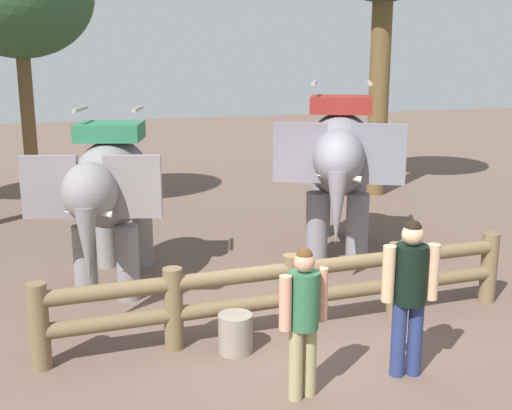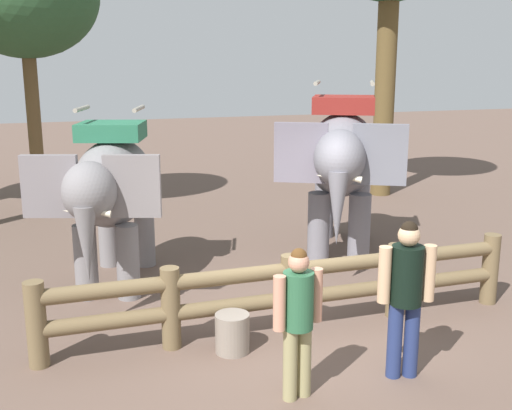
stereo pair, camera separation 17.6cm
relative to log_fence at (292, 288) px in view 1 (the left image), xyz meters
name	(u,v)px [view 1 (the left image)]	position (x,y,z in m)	size (l,w,h in m)	color
ground_plane	(293,332)	(0.00, -0.07, -0.60)	(60.00, 60.00, 0.00)	brown
log_fence	(292,288)	(0.00, 0.00, 0.00)	(6.56, 0.29, 1.05)	brown
elephant_near_left	(110,189)	(-2.02, 2.47, 0.98)	(2.26, 3.37, 2.82)	gray
elephant_center	(339,159)	(2.08, 2.89, 1.16)	(2.90, 3.69, 3.15)	slate
tourist_woman_in_black	(304,313)	(-0.52, -1.60, 0.36)	(0.58, 0.38, 1.67)	#9A9161
tourist_man_in_blue	(410,287)	(0.79, -1.54, 0.46)	(0.64, 0.42, 1.83)	navy
feed_bucket	(235,333)	(-0.89, -0.36, -0.36)	(0.43, 0.43, 0.49)	gray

